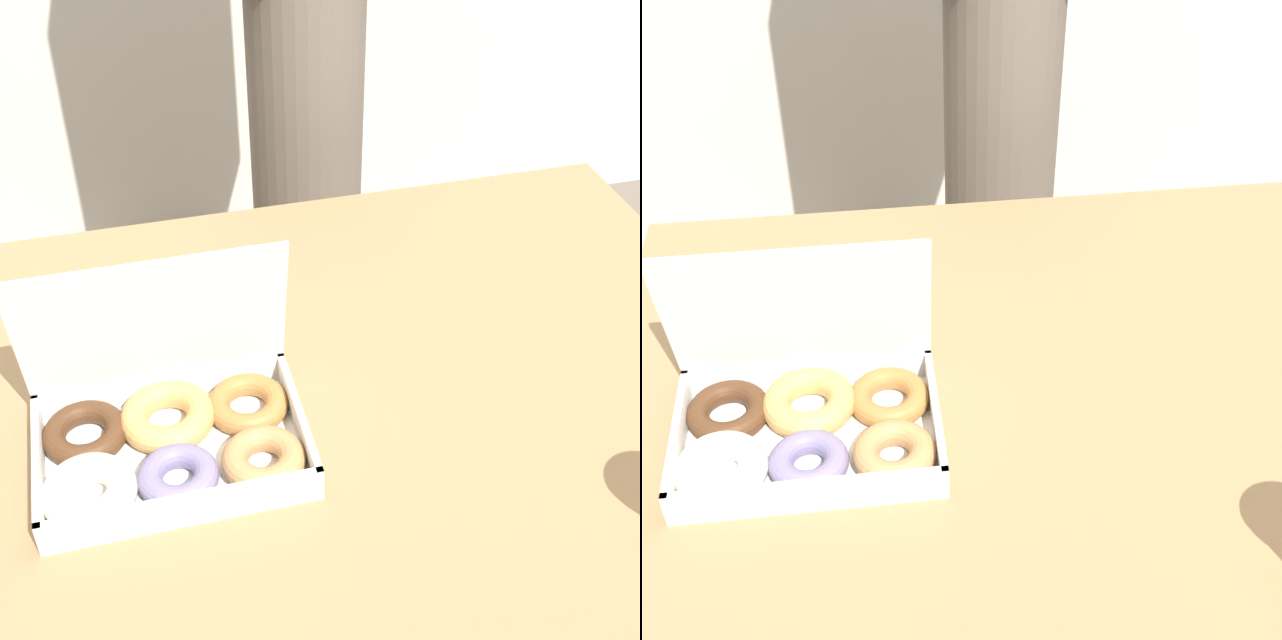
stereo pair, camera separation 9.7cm
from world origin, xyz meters
TOP-DOWN VIEW (x-y plane):
  - table at (0.00, 0.00)m, footprint 1.02×0.87m
  - donut_box at (-0.26, -0.05)m, footprint 0.31×0.22m

SIDE VIEW (x-z plane):
  - table at x=0.00m, z-range 0.00..0.72m
  - donut_box at x=-0.26m, z-range 0.64..0.87m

